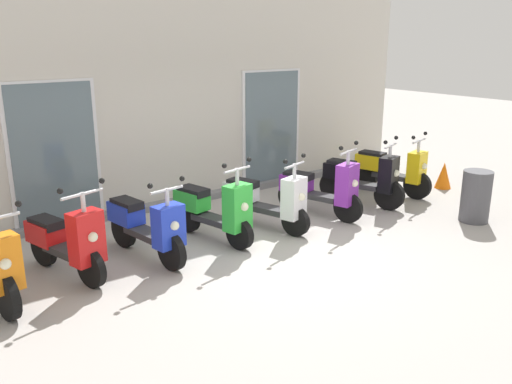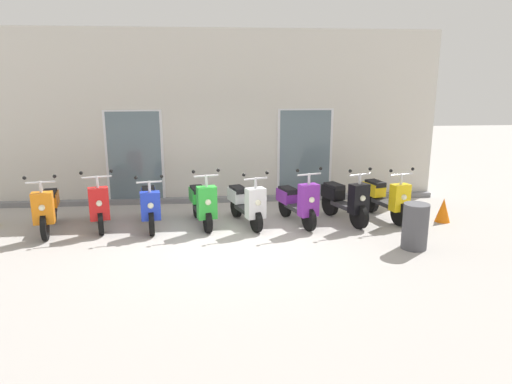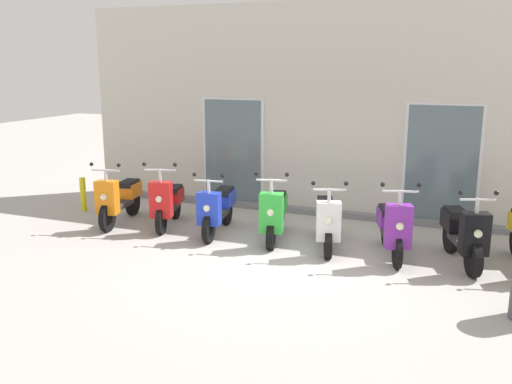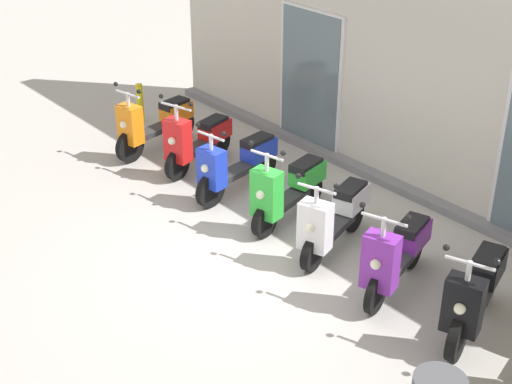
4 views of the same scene
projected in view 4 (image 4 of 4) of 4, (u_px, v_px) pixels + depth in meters
name	position (u px, v px, depth m)	size (l,w,h in m)	color
ground_plane	(256.00, 258.00, 9.38)	(40.00, 40.00, 0.00)	#A8A39E
storefront_facade	(427.00, 56.00, 10.16)	(10.86, 0.50, 4.18)	beige
scooter_orange	(154.00, 123.00, 12.04)	(0.67, 1.67, 1.27)	black
scooter_red	(197.00, 140.00, 11.47)	(0.76, 1.50, 1.30)	black
scooter_blue	(237.00, 164.00, 10.74)	(0.62, 1.64, 1.21)	black
scooter_green	(287.00, 189.00, 9.99)	(0.69, 1.52, 1.30)	black
scooter_white	(334.00, 217.00, 9.34)	(0.80, 1.54, 1.23)	black
scooter_purple	(396.00, 254.00, 8.55)	(0.79, 1.54, 1.31)	black
scooter_black	(475.00, 293.00, 7.87)	(0.81, 1.54, 1.27)	black
curb_bollard	(140.00, 103.00, 13.25)	(0.12, 0.12, 0.70)	yellow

